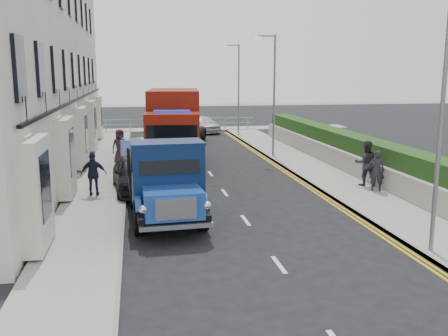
% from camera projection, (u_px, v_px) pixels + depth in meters
% --- Properties ---
extents(ground, '(120.00, 120.00, 0.00)m').
position_uv_depth(ground, '(260.00, 240.00, 14.86)').
color(ground, black).
rests_on(ground, ground).
extents(pavement_west, '(2.40, 38.00, 0.12)m').
position_uv_depth(pavement_west, '(101.00, 181.00, 22.66)').
color(pavement_west, gray).
rests_on(pavement_west, ground).
extents(pavement_east, '(2.60, 38.00, 0.12)m').
position_uv_depth(pavement_east, '(320.00, 173.00, 24.46)').
color(pavement_east, gray).
rests_on(pavement_east, ground).
extents(promenade, '(30.00, 2.50, 0.12)m').
position_uv_depth(promenade, '(178.00, 130.00, 42.89)').
color(promenade, gray).
rests_on(promenade, ground).
extents(sea_plane, '(120.00, 120.00, 0.00)m').
position_uv_depth(sea_plane, '(160.00, 107.00, 72.88)').
color(sea_plane, '#4F616C').
rests_on(sea_plane, ground).
extents(terrace_west, '(6.31, 30.20, 14.25)m').
position_uv_depth(terrace_west, '(10.00, 26.00, 24.46)').
color(terrace_west, silver).
rests_on(terrace_west, ground).
extents(garden_east, '(1.45, 28.00, 1.75)m').
position_uv_depth(garden_east, '(357.00, 155.00, 24.63)').
color(garden_east, '#B2AD9E').
rests_on(garden_east, ground).
extents(seafront_railing, '(13.00, 0.08, 1.11)m').
position_uv_depth(seafront_railing, '(178.00, 125.00, 42.02)').
color(seafront_railing, '#59B2A5').
rests_on(seafront_railing, ground).
extents(lamp_near, '(1.23, 0.18, 7.00)m').
position_uv_depth(lamp_near, '(438.00, 108.00, 12.89)').
color(lamp_near, slate).
rests_on(lamp_near, ground).
extents(lamp_mid, '(1.23, 0.18, 7.00)m').
position_uv_depth(lamp_mid, '(272.00, 89.00, 28.36)').
color(lamp_mid, slate).
rests_on(lamp_mid, ground).
extents(lamp_far, '(1.23, 0.18, 7.00)m').
position_uv_depth(lamp_far, '(237.00, 85.00, 38.03)').
color(lamp_far, slate).
rests_on(lamp_far, ground).
extents(bedford_lorry, '(2.55, 5.86, 2.72)m').
position_uv_depth(bedford_lorry, '(167.00, 187.00, 16.25)').
color(bedford_lorry, black).
rests_on(bedford_lorry, ground).
extents(red_lorry, '(3.32, 7.84, 3.99)m').
position_uv_depth(red_lorry, '(174.00, 126.00, 26.49)').
color(red_lorry, black).
rests_on(red_lorry, ground).
extents(parked_car_front, '(2.22, 4.64, 1.53)m').
position_uv_depth(parked_car_front, '(136.00, 174.00, 20.72)').
color(parked_car_front, black).
rests_on(parked_car_front, ground).
extents(parked_car_mid, '(2.02, 4.85, 1.56)m').
position_uv_depth(parked_car_mid, '(138.00, 157.00, 24.75)').
color(parked_car_mid, '#5C7AC5').
rests_on(parked_car_mid, ground).
extents(parked_car_rear, '(1.96, 4.29, 1.22)m').
position_uv_depth(parked_car_rear, '(147.00, 152.00, 27.28)').
color(parked_car_rear, '#9B9A9F').
rests_on(parked_car_rear, ground).
extents(seafront_car_left, '(4.69, 6.34, 1.60)m').
position_uv_depth(seafront_car_left, '(180.00, 132.00, 34.75)').
color(seafront_car_left, black).
rests_on(seafront_car_left, ground).
extents(seafront_car_right, '(2.83, 4.50, 1.43)m').
position_uv_depth(seafront_car_right, '(203.00, 124.00, 41.17)').
color(seafront_car_right, silver).
rests_on(seafront_car_right, ground).
extents(pedestrian_east_near, '(0.73, 0.62, 1.69)m').
position_uv_depth(pedestrian_east_near, '(377.00, 171.00, 20.36)').
color(pedestrian_east_near, '#222227').
rests_on(pedestrian_east_near, pavement_east).
extents(pedestrian_east_far, '(1.08, 0.92, 1.94)m').
position_uv_depth(pedestrian_east_far, '(366.00, 163.00, 21.31)').
color(pedestrian_east_far, '#2C2933').
rests_on(pedestrian_east_far, pavement_east).
extents(pedestrian_west_near, '(1.01, 0.42, 1.72)m').
position_uv_depth(pedestrian_west_near, '(94.00, 174.00, 19.58)').
color(pedestrian_west_near, '#1B1D31').
rests_on(pedestrian_west_near, pavement_west).
extents(pedestrian_west_far, '(1.04, 0.85, 1.85)m').
position_uv_depth(pedestrian_west_far, '(120.00, 147.00, 26.35)').
color(pedestrian_west_far, '#372827').
rests_on(pedestrian_west_far, pavement_west).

